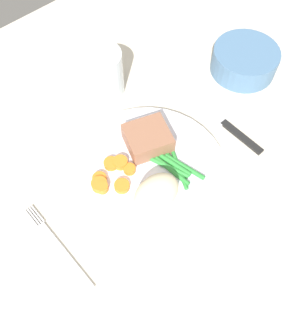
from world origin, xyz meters
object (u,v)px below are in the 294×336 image
fork (59,247)px  salad_bowl (245,59)px  meat_portion (146,137)px  dinner_plate (147,173)px  water_glass (102,75)px  knife (220,120)px

fork → salad_bowl: salad_bowl is taller
salad_bowl → meat_portion: bearing=-177.6°
meat_portion → salad_bowl: meat_portion is taller
dinner_plate → water_glass: (6.52, 19.77, 3.02)cm
knife → salad_bowl: size_ratio=1.60×
dinner_plate → knife: size_ratio=1.30×
water_glass → salad_bowl: 28.00cm
knife → salad_bowl: 14.20cm
dinner_plate → salad_bowl: 31.03cm
meat_portion → dinner_plate: bearing=-130.6°
dinner_plate → meat_portion: meat_portion is taller
knife → salad_bowl: bearing=23.1°
meat_portion → salad_bowl: bearing=2.4°
dinner_plate → meat_portion: 6.07cm
meat_portion → water_glass: (2.91, 15.56, 0.54)cm
knife → water_glass: (-11.20, 20.05, 3.62)cm
fork → meat_portion: bearing=9.2°
fork → water_glass: size_ratio=1.87×
fork → water_glass: (24.59, 20.02, 3.62)cm
dinner_plate → water_glass: size_ratio=3.02×
meat_portion → water_glass: 15.84cm
water_glass → meat_portion: bearing=-100.6°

